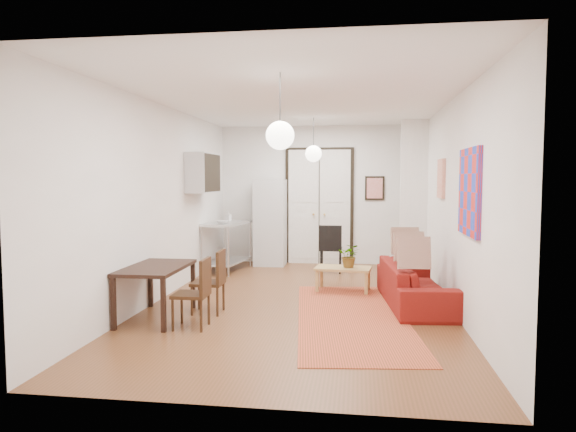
# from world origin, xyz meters

# --- Properties ---
(floor) EXTENTS (7.00, 7.00, 0.00)m
(floor) POSITION_xyz_m (0.00, 0.00, 0.00)
(floor) COLOR brown
(floor) RESTS_ON ground
(ceiling) EXTENTS (4.20, 7.00, 0.02)m
(ceiling) POSITION_xyz_m (0.00, 0.00, 2.90)
(ceiling) COLOR white
(ceiling) RESTS_ON wall_back
(wall_back) EXTENTS (4.20, 0.02, 2.90)m
(wall_back) POSITION_xyz_m (0.00, 3.50, 1.45)
(wall_back) COLOR silver
(wall_back) RESTS_ON floor
(wall_front) EXTENTS (4.20, 0.02, 2.90)m
(wall_front) POSITION_xyz_m (0.00, -3.50, 1.45)
(wall_front) COLOR silver
(wall_front) RESTS_ON floor
(wall_left) EXTENTS (0.02, 7.00, 2.90)m
(wall_left) POSITION_xyz_m (-2.10, 0.00, 1.45)
(wall_left) COLOR silver
(wall_left) RESTS_ON floor
(wall_right) EXTENTS (0.02, 7.00, 2.90)m
(wall_right) POSITION_xyz_m (2.10, 0.00, 1.45)
(wall_right) COLOR silver
(wall_right) RESTS_ON floor
(double_doors) EXTENTS (1.44, 0.06, 2.50)m
(double_doors) POSITION_xyz_m (0.00, 3.46, 1.20)
(double_doors) COLOR white
(double_doors) RESTS_ON wall_back
(stub_partition) EXTENTS (0.50, 0.10, 2.90)m
(stub_partition) POSITION_xyz_m (1.85, 2.55, 1.45)
(stub_partition) COLOR silver
(stub_partition) RESTS_ON floor
(wall_cabinet) EXTENTS (0.35, 1.00, 0.70)m
(wall_cabinet) POSITION_xyz_m (-1.92, 1.50, 1.90)
(wall_cabinet) COLOR silver
(wall_cabinet) RESTS_ON wall_left
(painting_popart) EXTENTS (0.05, 1.00, 1.00)m
(painting_popart) POSITION_xyz_m (2.08, -1.25, 1.65)
(painting_popart) COLOR red
(painting_popart) RESTS_ON wall_right
(painting_abstract) EXTENTS (0.05, 0.50, 0.60)m
(painting_abstract) POSITION_xyz_m (2.08, 0.80, 1.80)
(painting_abstract) COLOR #F4E9CB
(painting_abstract) RESTS_ON wall_right
(poster_back) EXTENTS (0.40, 0.03, 0.50)m
(poster_back) POSITION_xyz_m (1.15, 3.47, 1.60)
(poster_back) COLOR red
(poster_back) RESTS_ON wall_back
(print_left) EXTENTS (0.03, 0.44, 0.54)m
(print_left) POSITION_xyz_m (-2.07, 2.00, 1.95)
(print_left) COLOR #A87146
(print_left) RESTS_ON wall_left
(pendant_back) EXTENTS (0.30, 0.30, 0.80)m
(pendant_back) POSITION_xyz_m (0.00, 2.00, 2.25)
(pendant_back) COLOR white
(pendant_back) RESTS_ON ceiling
(pendant_front) EXTENTS (0.30, 0.30, 0.80)m
(pendant_front) POSITION_xyz_m (0.00, -2.00, 2.25)
(pendant_front) COLOR white
(pendant_front) RESTS_ON ceiling
(kilim_rug) EXTENTS (1.77, 3.80, 0.01)m
(kilim_rug) POSITION_xyz_m (0.74, -0.72, 0.00)
(kilim_rug) COLOR #C94C32
(kilim_rug) RESTS_ON floor
(sofa) EXTENTS (1.01, 2.14, 0.60)m
(sofa) POSITION_xyz_m (1.63, 0.04, 0.30)
(sofa) COLOR maroon
(sofa) RESTS_ON floor
(coffee_table) EXTENTS (0.92, 0.58, 0.39)m
(coffee_table) POSITION_xyz_m (0.59, 0.82, 0.34)
(coffee_table) COLOR tan
(coffee_table) RESTS_ON floor
(potted_plant) EXTENTS (0.37, 0.33, 0.38)m
(potted_plant) POSITION_xyz_m (0.69, 0.82, 0.58)
(potted_plant) COLOR #366A2F
(potted_plant) RESTS_ON coffee_table
(kitchen_counter) EXTENTS (0.79, 1.32, 0.95)m
(kitchen_counter) POSITION_xyz_m (-1.72, 2.36, 0.62)
(kitchen_counter) COLOR silver
(kitchen_counter) RESTS_ON floor
(bowl) EXTENTS (0.28, 0.28, 0.05)m
(bowl) POSITION_xyz_m (-1.72, 2.06, 0.98)
(bowl) COLOR white
(bowl) RESTS_ON kitchen_counter
(soap_bottle) EXTENTS (0.11, 0.11, 0.20)m
(soap_bottle) POSITION_xyz_m (-1.75, 2.61, 1.05)
(soap_bottle) COLOR #508FAD
(soap_bottle) RESTS_ON kitchen_counter
(fridge) EXTENTS (0.63, 0.63, 1.78)m
(fridge) POSITION_xyz_m (-0.99, 3.15, 0.89)
(fridge) COLOR silver
(fridge) RESTS_ON floor
(dining_table) EXTENTS (0.72, 1.24, 0.68)m
(dining_table) POSITION_xyz_m (-1.75, -1.12, 0.61)
(dining_table) COLOR black
(dining_table) RESTS_ON floor
(dining_chair_near) EXTENTS (0.41, 0.57, 0.85)m
(dining_chair_near) POSITION_xyz_m (-1.17, -0.68, 0.49)
(dining_chair_near) COLOR #3D2613
(dining_chair_near) RESTS_ON floor
(dining_chair_far) EXTENTS (0.41, 0.57, 0.85)m
(dining_chair_far) POSITION_xyz_m (-1.17, -1.38, 0.49)
(dining_chair_far) COLOR #3D2613
(dining_chair_far) RESTS_ON floor
(black_side_chair) EXTENTS (0.42, 0.42, 0.92)m
(black_side_chair) POSITION_xyz_m (0.30, 2.56, 0.54)
(black_side_chair) COLOR black
(black_side_chair) RESTS_ON floor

